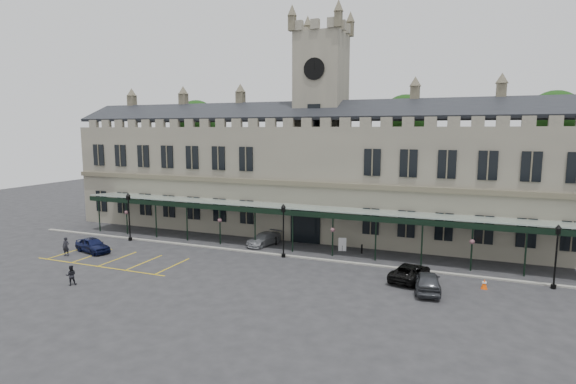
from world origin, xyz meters
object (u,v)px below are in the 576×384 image
at_px(sign_board, 342,245).
at_px(car_taxi, 264,239).
at_px(station_building, 320,177).
at_px(car_van, 410,272).
at_px(lamp_post_left, 129,212).
at_px(person_a, 66,247).
at_px(lamp_post_right, 557,251).
at_px(traffic_cone, 484,284).
at_px(car_left_a, 93,245).
at_px(person_b, 71,275).
at_px(car_right_a, 427,281).
at_px(clock_tower, 321,117).
at_px(lamp_post_mid, 283,226).

bearing_deg(sign_board, car_taxi, 168.14).
relative_size(station_building, car_van, 12.67).
xyz_separation_m(lamp_post_left, person_a, (-1.52, -6.88, -2.17)).
distance_m(lamp_post_right, traffic_cone, 5.76).
distance_m(lamp_post_left, person_a, 7.38).
bearing_deg(car_left_a, station_building, -32.28).
relative_size(lamp_post_right, person_a, 2.77).
distance_m(lamp_post_right, car_left_a, 39.94).
bearing_deg(car_van, station_building, -36.27).
bearing_deg(person_b, car_taxi, -162.37).
relative_size(lamp_post_left, sign_board, 3.91).
distance_m(car_right_a, person_b, 26.70).
bearing_deg(traffic_cone, station_building, 142.46).
distance_m(clock_tower, car_van, 21.46).
xyz_separation_m(sign_board, car_left_a, (-22.28, -9.25, 0.07)).
bearing_deg(traffic_cone, car_left_a, -175.13).
relative_size(sign_board, car_van, 0.28).
bearing_deg(car_taxi, car_van, -6.50).
xyz_separation_m(traffic_cone, person_b, (-29.21, -10.67, 0.40)).
bearing_deg(lamp_post_mid, traffic_cone, -7.44).
distance_m(lamp_post_left, person_b, 13.98).
bearing_deg(station_building, car_taxi, -116.29).
xyz_separation_m(lamp_post_mid, sign_board, (4.53, 4.07, -2.33)).
distance_m(car_taxi, person_b, 18.41).
relative_size(car_left_a, car_taxi, 0.95).
xyz_separation_m(car_taxi, person_a, (-15.54, -10.44, 0.25)).
xyz_separation_m(station_building, traffic_cone, (16.91, -12.99, -6.10)).
relative_size(clock_tower, sign_board, 18.83).
height_order(lamp_post_mid, sign_board, lamp_post_mid).
bearing_deg(car_left_a, clock_tower, -32.12).
relative_size(lamp_post_left, person_a, 2.92).
xyz_separation_m(car_left_a, car_van, (29.39, 2.91, -0.05)).
bearing_deg(station_building, person_b, -117.46).
distance_m(station_building, car_left_a, 24.63).
distance_m(clock_tower, car_taxi, 15.01).
distance_m(clock_tower, lamp_post_right, 26.46).
xyz_separation_m(lamp_post_left, car_taxi, (14.02, 3.55, -2.42)).
height_order(lamp_post_left, car_taxi, lamp_post_left).
bearing_deg(lamp_post_left, person_b, -67.06).
relative_size(lamp_post_right, traffic_cone, 6.55).
bearing_deg(person_b, lamp_post_right, 155.94).
xyz_separation_m(clock_tower, traffic_cone, (16.91, -13.08, -12.75)).
distance_m(sign_board, person_a, 26.12).
xyz_separation_m(lamp_post_mid, traffic_cone, (17.02, -2.22, -2.61)).
xyz_separation_m(car_taxi, car_van, (15.18, -5.64, 0.02)).
xyz_separation_m(car_van, person_a, (-30.72, -4.80, 0.22)).
relative_size(sign_board, person_b, 0.86).
height_order(traffic_cone, car_right_a, car_right_a).
bearing_deg(sign_board, traffic_cone, -43.55).
distance_m(station_building, lamp_post_right, 24.63).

